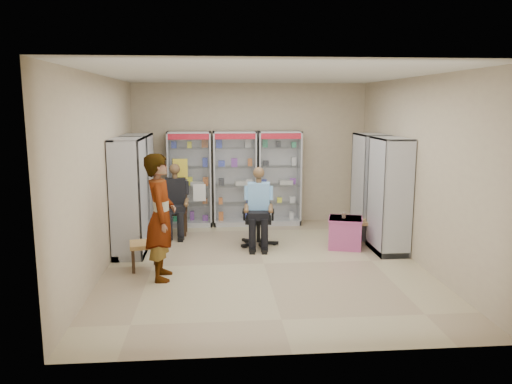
{
  "coord_description": "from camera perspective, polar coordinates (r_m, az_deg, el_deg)",
  "views": [
    {
      "loc": [
        -0.78,
        -7.75,
        2.57
      ],
      "look_at": [
        -0.07,
        0.7,
        1.06
      ],
      "focal_mm": 35.0,
      "sensor_mm": 36.0,
      "label": 1
    }
  ],
  "objects": [
    {
      "name": "cabinet_right_far",
      "position": [
        9.95,
        12.87,
        0.74
      ],
      "size": [
        0.9,
        0.5,
        2.0
      ],
      "primitive_type": "cube",
      "rotation": [
        0.0,
        0.0,
        1.57
      ],
      "color": "#B3B4BB",
      "rests_on": "floor"
    },
    {
      "name": "standing_man",
      "position": [
        7.43,
        -10.83,
        -2.84
      ],
      "size": [
        0.47,
        0.69,
        1.87
      ],
      "primitive_type": "imported",
      "rotation": [
        0.0,
        0.0,
        1.6
      ],
      "color": "#959698",
      "rests_on": "floor"
    },
    {
      "name": "cabinet_left_near",
      "position": [
        8.72,
        -14.29,
        -0.61
      ],
      "size": [
        0.9,
        0.5,
        2.0
      ],
      "primitive_type": "cube",
      "rotation": [
        0.0,
        0.0,
        -1.57
      ],
      "color": "#B0B2B7",
      "rests_on": "floor"
    },
    {
      "name": "cabinet_back_right",
      "position": [
        10.69,
        2.67,
        1.61
      ],
      "size": [
        0.9,
        0.5,
        2.0
      ],
      "primitive_type": "cube",
      "color": "#B5B7BD",
      "rests_on": "floor"
    },
    {
      "name": "cabinet_right_near",
      "position": [
        8.92,
        14.99,
        -0.41
      ],
      "size": [
        0.9,
        0.5,
        2.0
      ],
      "primitive_type": "cube",
      "rotation": [
        0.0,
        0.0,
        1.57
      ],
      "color": "silver",
      "rests_on": "floor"
    },
    {
      "name": "cabinet_back_mid",
      "position": [
        10.61,
        -2.42,
        1.55
      ],
      "size": [
        0.9,
        0.5,
        2.0
      ],
      "primitive_type": "cube",
      "color": "#A4A5AB",
      "rests_on": "floor"
    },
    {
      "name": "pink_trunk",
      "position": [
        9.16,
        10.15,
        -4.6
      ],
      "size": [
        0.7,
        0.68,
        0.55
      ],
      "primitive_type": "cube",
      "rotation": [
        0.0,
        0.0,
        -0.27
      ],
      "color": "#B8498C",
      "rests_on": "floor"
    },
    {
      "name": "cabinet_left_far",
      "position": [
        9.79,
        -13.25,
        0.57
      ],
      "size": [
        0.9,
        0.5,
        2.0
      ],
      "primitive_type": "cube",
      "rotation": [
        0.0,
        0.0,
        -1.57
      ],
      "color": "#BABDC2",
      "rests_on": "floor"
    },
    {
      "name": "cabinet_back_left",
      "position": [
        10.61,
        -7.56,
        1.48
      ],
      "size": [
        0.9,
        0.5,
        2.0
      ],
      "primitive_type": "cube",
      "color": "silver",
      "rests_on": "floor"
    },
    {
      "name": "wooden_chair",
      "position": [
        10.01,
        -9.11,
        -2.17
      ],
      "size": [
        0.42,
        0.42,
        0.94
      ],
      "primitive_type": "cube",
      "color": "black",
      "rests_on": "floor"
    },
    {
      "name": "seated_shopkeeper",
      "position": [
        9.02,
        0.3,
        -2.01
      ],
      "size": [
        0.51,
        0.66,
        1.36
      ],
      "primitive_type": null,
      "rotation": [
        0.0,
        0.0,
        -0.1
      ],
      "color": "#6289C2",
      "rests_on": "floor"
    },
    {
      "name": "office_chair",
      "position": [
        9.1,
        0.28,
        -2.85
      ],
      "size": [
        0.64,
        0.64,
        1.07
      ],
      "primitive_type": "cube",
      "rotation": [
        0.0,
        0.0,
        -0.1
      ],
      "color": "black",
      "rests_on": "floor"
    },
    {
      "name": "woven_stool_b",
      "position": [
        8.08,
        -12.65,
        -7.11
      ],
      "size": [
        0.5,
        0.5,
        0.43
      ],
      "primitive_type": "cube",
      "rotation": [
        0.0,
        0.0,
        0.17
      ],
      "color": "#B07C4A",
      "rests_on": "floor"
    },
    {
      "name": "seated_customer",
      "position": [
        9.92,
        -9.16,
        -1.1
      ],
      "size": [
        0.44,
        0.6,
        1.34
      ],
      "primitive_type": null,
      "color": "black",
      "rests_on": "floor"
    },
    {
      "name": "floor",
      "position": [
        8.21,
        0.9,
        -8.18
      ],
      "size": [
        6.0,
        6.0,
        0.0
      ],
      "primitive_type": "plane",
      "color": "tan",
      "rests_on": "ground"
    },
    {
      "name": "tea_glass",
      "position": [
        9.08,
        10.01,
        -2.64
      ],
      "size": [
        0.07,
        0.07,
        0.1
      ],
      "primitive_type": "cylinder",
      "color": "#5C2107",
      "rests_on": "pink_trunk"
    },
    {
      "name": "woven_stool_a",
      "position": [
        9.51,
        11.76,
        -4.43
      ],
      "size": [
        0.48,
        0.48,
        0.45
      ],
      "primitive_type": "cube",
      "rotation": [
        0.0,
        0.0,
        -0.09
      ],
      "color": "#AB8A48",
      "rests_on": "floor"
    },
    {
      "name": "room_shell",
      "position": [
        7.82,
        0.94,
        5.66
      ],
      "size": [
        5.02,
        6.02,
        3.01
      ],
      "color": "tan",
      "rests_on": "ground"
    }
  ]
}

